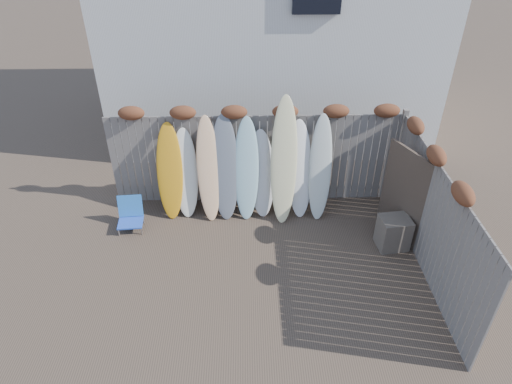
{
  "coord_description": "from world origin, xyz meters",
  "views": [
    {
      "loc": [
        -0.16,
        -5.84,
        5.87
      ],
      "look_at": [
        0.0,
        1.2,
        1.0
      ],
      "focal_mm": 32.0,
      "sensor_mm": 36.0,
      "label": 1
    }
  ],
  "objects_px": {
    "beach_chair": "(130,214)",
    "wooden_crate": "(393,233)",
    "surfboard_0": "(170,172)",
    "lattice_panel": "(406,197)"
  },
  "relations": [
    {
      "from": "beach_chair",
      "to": "surfboard_0",
      "type": "xyz_separation_m",
      "value": [
        0.79,
        0.51,
        0.67
      ]
    },
    {
      "from": "beach_chair",
      "to": "lattice_panel",
      "type": "distance_m",
      "value": 5.38
    },
    {
      "from": "beach_chair",
      "to": "wooden_crate",
      "type": "distance_m",
      "value": 5.17
    },
    {
      "from": "wooden_crate",
      "to": "surfboard_0",
      "type": "distance_m",
      "value": 4.54
    },
    {
      "from": "beach_chair",
      "to": "wooden_crate",
      "type": "xyz_separation_m",
      "value": [
        5.12,
        -0.73,
        0.03
      ]
    },
    {
      "from": "lattice_panel",
      "to": "surfboard_0",
      "type": "bearing_deg",
      "value": 144.04
    },
    {
      "from": "surfboard_0",
      "to": "lattice_panel",
      "type": "bearing_deg",
      "value": -11.58
    },
    {
      "from": "wooden_crate",
      "to": "lattice_panel",
      "type": "distance_m",
      "value": 0.72
    },
    {
      "from": "wooden_crate",
      "to": "lattice_panel",
      "type": "height_order",
      "value": "lattice_panel"
    },
    {
      "from": "surfboard_0",
      "to": "wooden_crate",
      "type": "bearing_deg",
      "value": -15.87
    }
  ]
}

